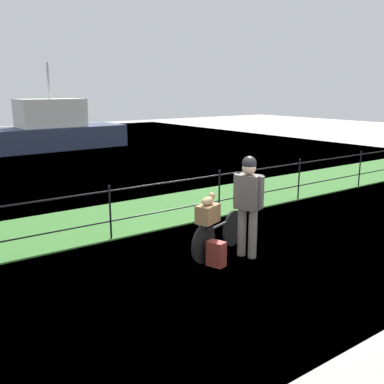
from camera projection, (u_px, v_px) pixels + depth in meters
The scene contains 10 objects.
ground_plane at pixel (250, 263), 7.11m from camera, with size 60.00×60.00×0.00m, color #9E9993.
grass_strip at pixel (141, 214), 9.84m from camera, with size 27.00×2.40×0.03m, color #38702D.
harbor_water at pixel (21, 162), 17.01m from camera, with size 30.00×30.00×0.00m, color #426684.
iron_fence at pixel (169, 198), 8.81m from camera, with size 18.04×0.04×1.03m.
bicycle_main at pixel (218, 235), 7.44m from camera, with size 1.52×0.58×0.64m.
wooden_crate at pixel (208, 214), 7.06m from camera, with size 0.38×0.25×0.29m, color olive.
terrier_dog at pixel (209, 200), 7.03m from camera, with size 0.32×0.23×0.18m.
cyclist_person at pixel (248, 198), 7.18m from camera, with size 0.38×0.51×1.68m.
backpack_on_paving at pixel (216, 254), 6.96m from camera, with size 0.28×0.18×0.40m, color maroon.
moored_boat_near at pixel (52, 131), 20.45m from camera, with size 6.68×2.64×3.87m.
Camera 1 is at (-4.70, -4.83, 2.72)m, focal length 41.66 mm.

